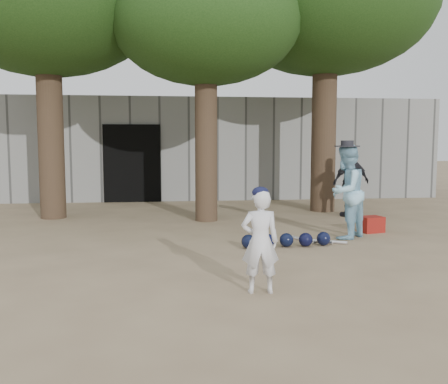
{
  "coord_description": "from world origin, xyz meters",
  "views": [
    {
      "loc": [
        -0.31,
        -6.54,
        1.72
      ],
      "look_at": [
        0.6,
        1.0,
        0.95
      ],
      "focal_mm": 40.0,
      "sensor_mm": 36.0,
      "label": 1
    }
  ],
  "objects": [
    {
      "name": "ground",
      "position": [
        0.0,
        0.0,
        0.0
      ],
      "size": [
        70.0,
        70.0,
        0.0
      ],
      "primitive_type": "plane",
      "color": "#937C5E",
      "rests_on": "ground"
    },
    {
      "name": "boy_player",
      "position": [
        0.76,
        -1.07,
        0.59
      ],
      "size": [
        0.45,
        0.31,
        1.18
      ],
      "primitive_type": "imported",
      "rotation": [
        0.0,
        0.0,
        3.07
      ],
      "color": "silver",
      "rests_on": "ground"
    },
    {
      "name": "spectator_blue",
      "position": [
        2.89,
        1.91,
        0.83
      ],
      "size": [
        1.03,
        1.01,
        1.67
      ],
      "primitive_type": "imported",
      "rotation": [
        0.0,
        0.0,
        3.87
      ],
      "color": "#94CBE5",
      "rests_on": "ground"
    },
    {
      "name": "spectator_dark",
      "position": [
        3.93,
        4.38,
        0.79
      ],
      "size": [
        0.99,
        0.59,
        1.58
      ],
      "primitive_type": "imported",
      "rotation": [
        0.0,
        0.0,
        3.38
      ],
      "color": "black",
      "rests_on": "ground"
    },
    {
      "name": "red_bag",
      "position": [
        3.6,
        2.43,
        0.15
      ],
      "size": [
        0.48,
        0.41,
        0.3
      ],
      "primitive_type": "cube",
      "rotation": [
        0.0,
        0.0,
        0.24
      ],
      "color": "maroon",
      "rests_on": "ground"
    },
    {
      "name": "back_building",
      "position": [
        -0.0,
        10.33,
        1.5
      ],
      "size": [
        16.0,
        5.24,
        3.0
      ],
      "color": "gray",
      "rests_on": "ground"
    },
    {
      "name": "helmet_row",
      "position": [
        1.67,
        1.31,
        0.12
      ],
      "size": [
        1.51,
        0.32,
        0.23
      ],
      "color": "black",
      "rests_on": "ground"
    },
    {
      "name": "bat_pile",
      "position": [
        2.23,
        1.66,
        0.03
      ],
      "size": [
        0.86,
        0.77,
        0.06
      ],
      "color": "silver",
      "rests_on": "ground"
    },
    {
      "name": "tree_row",
      "position": [
        0.74,
        5.02,
        4.69
      ],
      "size": [
        11.4,
        5.8,
        6.69
      ],
      "color": "brown",
      "rests_on": "ground"
    }
  ]
}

